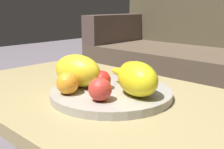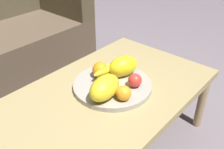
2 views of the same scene
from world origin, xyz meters
TOP-DOWN VIEW (x-y plane):
  - ground_plane at (0.00, 0.00)m, footprint 8.00×8.00m
  - coffee_table at (0.00, 0.00)m, footprint 1.15×0.69m
  - fruit_bowl at (0.06, 0.00)m, footprint 0.39×0.39m
  - melon_large_front at (0.16, 0.01)m, footprint 0.18×0.15m
  - melon_smaller_beside at (-0.05, -0.05)m, footprint 0.19×0.13m
  - orange_front at (0.07, 0.09)m, footprint 0.08×0.08m
  - orange_left at (-0.01, -0.12)m, footprint 0.07×0.07m
  - apple_front at (0.03, -0.01)m, footprint 0.06×0.06m
  - apple_left at (0.11, -0.10)m, footprint 0.07×0.07m
  - banana_bunch at (0.09, 0.06)m, footprint 0.18×0.14m

SIDE VIEW (x-z plane):
  - ground_plane at x=0.00m, z-range 0.00..0.00m
  - coffee_table at x=0.00m, z-range 0.16..0.56m
  - fruit_bowl at x=0.06m, z-range 0.40..0.43m
  - apple_front at x=0.03m, z-range 0.43..0.49m
  - banana_bunch at x=0.09m, z-range 0.43..0.49m
  - apple_left at x=0.11m, z-range 0.43..0.49m
  - orange_left at x=-0.01m, z-range 0.43..0.50m
  - orange_front at x=0.07m, z-range 0.43..0.51m
  - melon_large_front at x=0.16m, z-range 0.43..0.53m
  - melon_smaller_beside at x=-0.05m, z-range 0.43..0.53m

